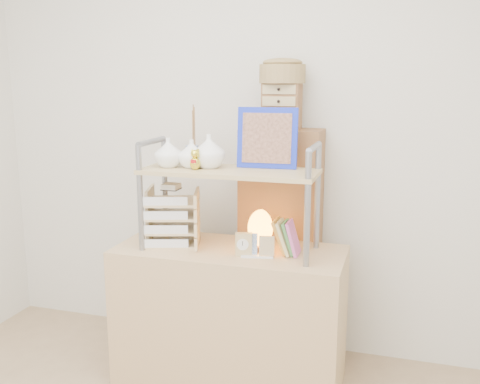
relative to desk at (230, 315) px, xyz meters
The scene contains 10 objects.
room_shell 1.55m from the desk, 90.00° to the right, with size 3.42×3.41×2.61m.
desk is the anchor object (origin of this frame).
cabinet 0.51m from the desk, 62.65° to the left, with size 0.45×0.24×1.35m, color brown.
hutch 0.82m from the desk, 169.80° to the left, with size 0.90×0.34×0.73m.
letter_tray 0.60m from the desk, behind, with size 0.33×0.33×0.33m.
salt_lamp 0.51m from the desk, 14.64° to the left, with size 0.14×0.13×0.21m.
desk_clock 0.45m from the desk, 40.02° to the right, with size 0.09×0.05×0.12m.
postcard_stand 0.45m from the desk, 25.28° to the right, with size 0.17×0.08×0.12m.
drawer_chest 1.17m from the desk, 61.18° to the left, with size 0.20×0.16×0.25m.
woven_basket 1.34m from the desk, 61.33° to the left, with size 0.25×0.25×0.10m, color olive.
Camera 1 is at (0.83, -1.35, 1.62)m, focal length 40.00 mm.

